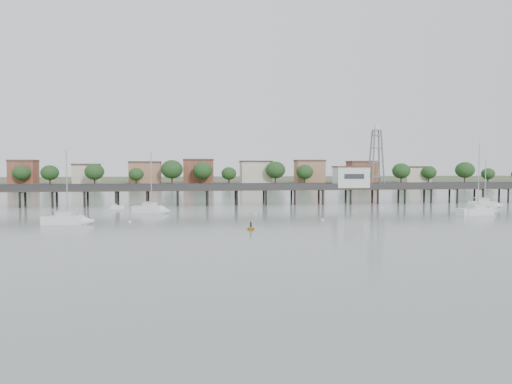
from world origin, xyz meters
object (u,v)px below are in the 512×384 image
pier (251,189)px  sailboat_d (482,211)px  lattice_tower (376,159)px  yellow_dinghy (251,230)px  sailboat_b (155,210)px  sailboat_a (72,220)px  sailboat_e (488,204)px  white_tender (117,207)px

pier → sailboat_d: (41.03, -30.18, -3.16)m
pier → lattice_tower: size_ratio=9.68×
pier → yellow_dinghy: size_ratio=63.45×
sailboat_b → sailboat_a: bearing=-96.5°
sailboat_b → sailboat_e: bearing=30.1°
sailboat_b → lattice_tower: bearing=46.7°
sailboat_a → sailboat_e: size_ratio=1.07×
yellow_dinghy → pier: bearing=89.7°
sailboat_b → pier: bearing=68.1°
lattice_tower → sailboat_e: size_ratio=1.34×
white_tender → yellow_dinghy: bearing=-57.3°
sailboat_b → sailboat_e: size_ratio=1.09×
yellow_dinghy → sailboat_e: bearing=35.6°
pier → white_tender: 31.38m
white_tender → sailboat_e: bearing=-4.3°
lattice_tower → sailboat_e: 27.49m
sailboat_a → yellow_dinghy: bearing=-16.8°
lattice_tower → sailboat_e: bearing=-36.3°
lattice_tower → white_tender: lattice_tower is taller
sailboat_a → white_tender: 28.61m
sailboat_a → lattice_tower: bearing=33.7°
sailboat_b → white_tender: size_ratio=4.03×
sailboat_d → white_tender: size_ratio=4.63×
pier → sailboat_e: 54.23m
white_tender → yellow_dinghy: 46.17m
sailboat_d → sailboat_a: size_ratio=1.17×
sailboat_d → sailboat_e: size_ratio=1.25×
lattice_tower → white_tender: (-61.74, -7.64, -10.73)m
sailboat_d → sailboat_a: sailboat_d is taller
sailboat_d → pier: bearing=127.6°
sailboat_d → white_tender: sailboat_d is taller
sailboat_b → sailboat_d: bearing=16.8°
sailboat_d → sailboat_e: (10.97, 15.14, 0.02)m
white_tender → pier: bearing=15.1°
sailboat_e → white_tender: 82.57m
sailboat_e → white_tender: sailboat_e is taller
sailboat_d → yellow_dinghy: sailboat_d is taller
pier → sailboat_d: 51.04m
pier → sailboat_e: sailboat_e is taller
white_tender → yellow_dinghy: size_ratio=1.33×
yellow_dinghy → white_tender: bearing=128.7°
sailboat_d → sailboat_e: 18.69m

